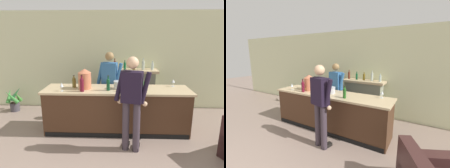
# 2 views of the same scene
# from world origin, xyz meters

# --- Properties ---
(wall_back_panel) EXTENTS (12.00, 0.07, 2.75)m
(wall_back_panel) POSITION_xyz_m (0.00, 4.52, 1.38)
(wall_back_panel) COLOR beige
(wall_back_panel) RESTS_ON ground_plane
(bar_counter) EXTENTS (3.16, 0.79, 0.98)m
(bar_counter) POSITION_xyz_m (0.14, 2.99, 0.49)
(bar_counter) COLOR #442919
(bar_counter) RESTS_ON ground_plane
(fireplace_stone) EXTENTS (1.32, 0.52, 1.49)m
(fireplace_stone) POSITION_xyz_m (0.57, 4.26, 0.60)
(fireplace_stone) COLOR gray
(fireplace_stone) RESTS_ON ground_plane
(potted_plant_corner) EXTENTS (0.42, 0.43, 0.67)m
(potted_plant_corner) POSITION_xyz_m (-2.77, 4.03, 0.32)
(potted_plant_corner) COLOR #444047
(potted_plant_corner) RESTS_ON ground_plane
(person_customer) EXTENTS (0.64, 0.37, 1.77)m
(person_customer) POSITION_xyz_m (0.42, 2.20, 0.98)
(person_customer) COLOR #3A2F38
(person_customer) RESTS_ON ground_plane
(person_bartender) EXTENTS (0.65, 0.36, 1.72)m
(person_bartender) POSITION_xyz_m (-0.05, 3.58, 0.95)
(person_bartender) COLOR #41344B
(person_bartender) RESTS_ON ground_plane
(copper_dispenser) EXTENTS (0.28, 0.32, 0.43)m
(copper_dispenser) POSITION_xyz_m (-0.55, 2.98, 1.20)
(copper_dispenser) COLOR #C8704D
(copper_dispenser) RESTS_ON bar_counter
(ice_bucket_steel) EXTENTS (0.21, 0.21, 0.17)m
(ice_bucket_steel) POSITION_xyz_m (0.18, 2.99, 1.06)
(ice_bucket_steel) COLOR silver
(ice_bucket_steel) RESTS_ON bar_counter
(wine_bottle_port_short) EXTENTS (0.08, 0.08, 0.35)m
(wine_bottle_port_short) POSITION_xyz_m (-0.57, 2.75, 1.14)
(wine_bottle_port_short) COLOR #5B1122
(wine_bottle_port_short) RESTS_ON bar_counter
(wine_bottle_chardonnay_pale) EXTENTS (0.08, 0.08, 0.27)m
(wine_bottle_chardonnay_pale) POSITION_xyz_m (-0.81, 3.06, 1.10)
(wine_bottle_chardonnay_pale) COLOR brown
(wine_bottle_chardonnay_pale) RESTS_ON bar_counter
(wine_bottle_burgundy_dark) EXTENTS (0.07, 0.07, 0.32)m
(wine_bottle_burgundy_dark) POSITION_xyz_m (-0.04, 2.85, 1.12)
(wine_bottle_burgundy_dark) COLOR #104125
(wine_bottle_burgundy_dark) RESTS_ON bar_counter
(wine_bottle_riesling_slim) EXTENTS (0.07, 0.07, 0.29)m
(wine_bottle_riesling_slim) POSITION_xyz_m (0.67, 2.79, 1.11)
(wine_bottle_riesling_slim) COLOR #1F581B
(wine_bottle_riesling_slim) RESTS_ON bar_counter
(wine_glass_by_dispenser) EXTENTS (0.08, 0.08, 0.15)m
(wine_glass_by_dispenser) POSITION_xyz_m (0.25, 2.76, 1.08)
(wine_glass_by_dispenser) COLOR silver
(wine_glass_by_dispenser) RESTS_ON bar_counter
(wine_glass_mid_counter) EXTENTS (0.07, 0.07, 0.19)m
(wine_glass_mid_counter) POSITION_xyz_m (-0.99, 2.76, 1.11)
(wine_glass_mid_counter) COLOR silver
(wine_glass_mid_counter) RESTS_ON bar_counter
(wine_glass_front_right) EXTENTS (0.08, 0.08, 0.17)m
(wine_glass_front_right) POSITION_xyz_m (1.41, 3.24, 1.10)
(wine_glass_front_right) COLOR silver
(wine_glass_front_right) RESTS_ON bar_counter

